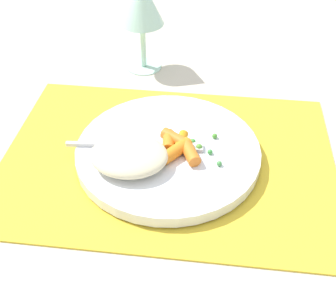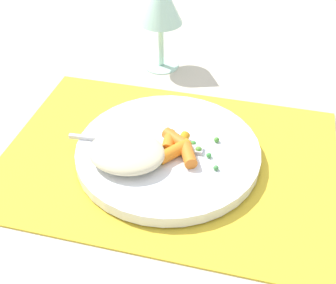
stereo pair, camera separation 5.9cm
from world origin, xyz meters
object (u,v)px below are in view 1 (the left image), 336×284
object	(u,v)px
wine_glass	(142,4)
carrot_portion	(178,146)
fork	(149,145)
plate	(168,152)
rice_mound	(129,155)

from	to	relation	value
wine_glass	carrot_portion	bearing A→B (deg)	-70.42
carrot_portion	fork	xyz separation A→B (m)	(-0.04, 0.00, -0.01)
plate	carrot_portion	xyz separation A→B (m)	(0.02, -0.00, 0.02)
wine_glass	plate	bearing A→B (deg)	-73.19
carrot_portion	wine_glass	world-z (taller)	wine_glass
plate	rice_mound	bearing A→B (deg)	-140.17
fork	wine_glass	world-z (taller)	wine_glass
carrot_portion	fork	distance (m)	0.04
rice_mound	wine_glass	distance (m)	0.31
carrot_portion	rice_mound	bearing A→B (deg)	-150.80
carrot_portion	wine_glass	xyz separation A→B (m)	(-0.09, 0.26, 0.09)
carrot_portion	wine_glass	size ratio (longest dim) A/B	0.42
carrot_portion	fork	world-z (taller)	carrot_portion
carrot_portion	wine_glass	bearing A→B (deg)	109.58
plate	fork	xyz separation A→B (m)	(-0.03, -0.00, 0.01)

